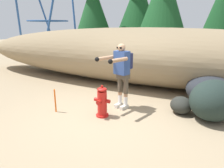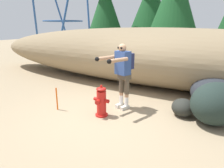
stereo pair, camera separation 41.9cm
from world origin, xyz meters
The scene contains 8 objects.
ground_plane centered at (0.00, 0.00, -0.02)m, with size 56.00×56.00×0.04m, color #998466.
dirt_embankment centered at (0.00, 3.31, 1.04)m, with size 15.98×3.20×2.07m, color #897556.
fire_hydrant centered at (-0.04, -0.05, 0.36)m, with size 0.41×0.36×0.78m.
utility_worker centered at (0.19, 0.62, 1.08)m, with size 0.69×1.04×1.70m.
boulder_large centered at (2.38, 0.86, 0.48)m, with size 1.18×1.02×0.96m, color #1E2B27.
boulder_mid centered at (2.33, 1.89, 0.42)m, with size 1.31×1.42×0.83m, color #24282E.
boulder_outlier centered at (1.68, 0.94, 0.21)m, with size 0.60×0.53×0.42m, color #272824.
survey_stake centered at (-1.24, -0.32, 0.30)m, with size 0.04×0.04×0.60m, color #E55914.
Camera 1 is at (2.08, -4.06, 2.13)m, focal length 32.30 mm.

